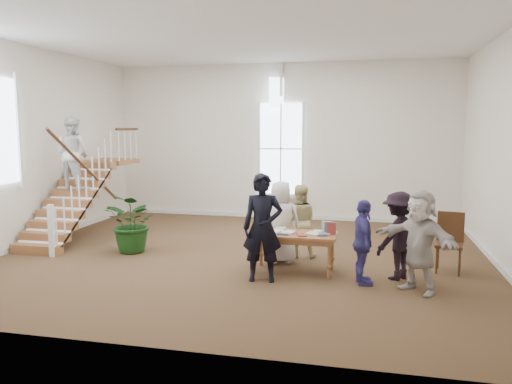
% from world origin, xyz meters
% --- Properties ---
extents(ground, '(10.00, 10.00, 0.00)m').
position_xyz_m(ground, '(0.00, 0.00, 0.00)').
color(ground, '#3F2D18').
rests_on(ground, ground).
extents(room_shell, '(10.49, 10.00, 10.00)m').
position_xyz_m(room_shell, '(-0.00, 4.39, 0.40)').
color(room_shell, white).
rests_on(room_shell, ground).
extents(staircase, '(1.10, 4.10, 2.92)m').
position_xyz_m(staircase, '(-4.34, 0.75, 1.62)').
color(staircase, brown).
rests_on(staircase, ground).
extents(library_table, '(1.57, 0.79, 0.80)m').
position_xyz_m(library_table, '(1.18, -0.92, 0.65)').
color(library_table, brown).
rests_on(library_table, ground).
extents(police_officer, '(0.75, 0.54, 1.89)m').
position_xyz_m(police_officer, '(0.74, -1.57, 0.95)').
color(police_officer, black).
rests_on(police_officer, ground).
extents(elderly_woman, '(0.93, 0.75, 1.64)m').
position_xyz_m(elderly_woman, '(0.84, -0.32, 0.82)').
color(elderly_woman, silver).
rests_on(elderly_woman, ground).
extents(person_yellow, '(0.82, 0.68, 1.51)m').
position_xyz_m(person_yellow, '(1.14, 0.18, 0.76)').
color(person_yellow, '#D4C884').
rests_on(person_yellow, ground).
extents(woman_cluster_a, '(0.52, 0.91, 1.47)m').
position_xyz_m(woman_cluster_a, '(2.45, -1.38, 0.73)').
color(woman_cluster_a, '#3B3581').
rests_on(woman_cluster_a, ground).
extents(woman_cluster_b, '(1.09, 1.15, 1.56)m').
position_xyz_m(woman_cluster_b, '(3.05, -0.93, 0.78)').
color(woman_cluster_b, black).
rests_on(woman_cluster_b, ground).
extents(woman_cluster_c, '(1.49, 1.43, 1.69)m').
position_xyz_m(woman_cluster_c, '(3.35, -1.58, 0.84)').
color(woman_cluster_c, beige).
rests_on(woman_cluster_c, ground).
extents(floor_plant, '(1.45, 1.37, 1.28)m').
position_xyz_m(floor_plant, '(-2.37, -0.22, 0.64)').
color(floor_plant, '#143A12').
rests_on(floor_plant, ground).
extents(side_chair, '(0.56, 0.56, 1.11)m').
position_xyz_m(side_chair, '(4.02, -0.22, 0.63)').
color(side_chair, '#39210F').
rests_on(side_chair, ground).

